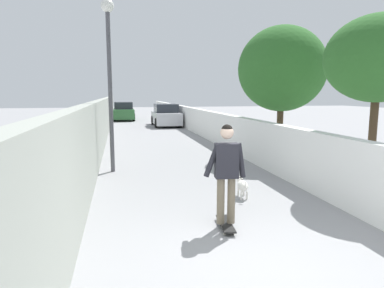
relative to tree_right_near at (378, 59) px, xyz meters
name	(u,v)px	position (x,y,z in m)	size (l,w,h in m)	color
ground_plane	(155,137)	(11.00, 4.02, -3.03)	(80.00, 80.00, 0.00)	gray
wall_left	(102,122)	(9.00, 6.59, -2.03)	(48.00, 0.30, 1.99)	#999E93
fence_right	(212,126)	(9.00, 1.45, -2.33)	(48.00, 0.30, 1.40)	white
tree_right_near	(378,59)	(0.00, 0.00, 0.00)	(2.40, 2.40, 4.04)	#473523
tree_right_mid	(282,69)	(4.50, 0.12, 0.08)	(3.09, 3.09, 4.62)	#473523
lamp_post	(109,58)	(3.13, 6.04, 0.21)	(0.36, 0.36, 4.81)	#4C4C51
skateboard	(226,224)	(-1.62, 4.10, -2.96)	(0.82, 0.29, 0.08)	black
person_skateboarder	(226,166)	(-1.62, 4.10, -1.97)	(0.26, 0.72, 1.67)	#726651
dog	(242,185)	(-0.05, 3.23, -2.76)	(1.89, 1.01, 1.06)	white
car_near	(166,116)	(16.95, 2.60, -2.32)	(4.10, 1.80, 1.54)	silver
car_far	(124,112)	(22.98, 5.44, -2.32)	(4.09, 1.80, 1.54)	#336B38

